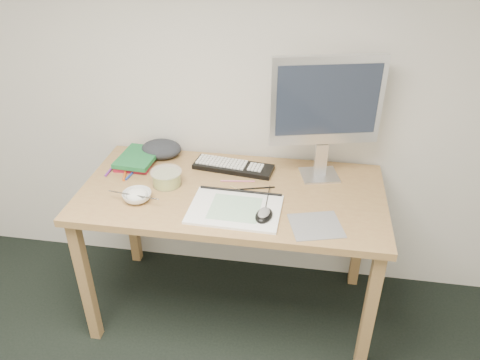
% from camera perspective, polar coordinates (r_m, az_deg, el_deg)
% --- Properties ---
extents(desk, '(1.40, 0.70, 0.75)m').
position_cam_1_polar(desk, '(2.21, -0.98, -3.07)').
color(desk, '#A4814B').
rests_on(desk, ground).
extents(mousepad, '(0.25, 0.24, 0.00)m').
position_cam_1_polar(mousepad, '(1.96, 9.24, -5.51)').
color(mousepad, gray).
rests_on(mousepad, desk).
extents(sketchpad, '(0.40, 0.29, 0.01)m').
position_cam_1_polar(sketchpad, '(2.02, -0.61, -3.58)').
color(sketchpad, white).
rests_on(sketchpad, desk).
extents(keyboard, '(0.41, 0.18, 0.02)m').
position_cam_1_polar(keyboard, '(2.33, -0.81, 1.62)').
color(keyboard, black).
rests_on(keyboard, desk).
extents(monitor, '(0.50, 0.19, 0.59)m').
position_cam_1_polar(monitor, '(2.14, 10.48, 9.03)').
color(monitor, silver).
rests_on(monitor, desk).
extents(mouse, '(0.09, 0.12, 0.04)m').
position_cam_1_polar(mouse, '(1.96, 2.94, -4.05)').
color(mouse, black).
rests_on(mouse, sketchpad).
extents(rice_bowl, '(0.15, 0.15, 0.04)m').
position_cam_1_polar(rice_bowl, '(2.13, -12.43, -1.97)').
color(rice_bowl, white).
rests_on(rice_bowl, desk).
extents(chopsticks, '(0.23, 0.05, 0.02)m').
position_cam_1_polar(chopsticks, '(2.10, -12.84, -1.81)').
color(chopsticks, silver).
rests_on(chopsticks, rice_bowl).
extents(fruit_tub, '(0.17, 0.17, 0.07)m').
position_cam_1_polar(fruit_tub, '(2.21, -8.94, 0.26)').
color(fruit_tub, '#F1E355').
rests_on(fruit_tub, desk).
extents(book_red, '(0.18, 0.23, 0.02)m').
position_cam_1_polar(book_red, '(2.44, -12.45, 2.32)').
color(book_red, maroon).
rests_on(book_red, desk).
extents(book_green, '(0.19, 0.25, 0.02)m').
position_cam_1_polar(book_green, '(2.42, -12.32, 2.73)').
color(book_green, '#1A6934').
rests_on(book_green, book_red).
extents(cloth_lump, '(0.20, 0.18, 0.07)m').
position_cam_1_polar(cloth_lump, '(2.48, -9.57, 3.75)').
color(cloth_lump, '#25272C').
rests_on(cloth_lump, desk).
extents(pencil_pink, '(0.16, 0.03, 0.01)m').
position_cam_1_polar(pencil_pink, '(2.22, -0.29, -0.13)').
color(pencil_pink, pink).
rests_on(pencil_pink, desk).
extents(pencil_tan, '(0.14, 0.09, 0.01)m').
position_cam_1_polar(pencil_tan, '(2.15, 0.38, -1.43)').
color(pencil_tan, tan).
rests_on(pencil_tan, desk).
extents(pencil_black, '(0.18, 0.06, 0.01)m').
position_cam_1_polar(pencil_black, '(2.17, 1.93, -1.01)').
color(pencil_black, black).
rests_on(pencil_black, desk).
extents(marker_blue, '(0.03, 0.12, 0.01)m').
position_cam_1_polar(marker_blue, '(2.34, -13.07, 0.76)').
color(marker_blue, '#1D389D').
rests_on(marker_blue, desk).
extents(marker_orange, '(0.05, 0.14, 0.01)m').
position_cam_1_polar(marker_orange, '(2.35, -13.81, 0.87)').
color(marker_orange, '#D05518').
rests_on(marker_orange, desk).
extents(marker_purple, '(0.01, 0.13, 0.01)m').
position_cam_1_polar(marker_purple, '(2.40, -15.47, 1.27)').
color(marker_purple, '#6A2893').
rests_on(marker_purple, desk).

